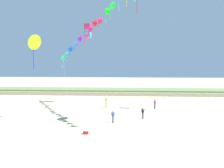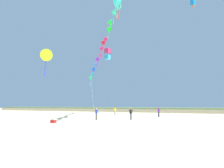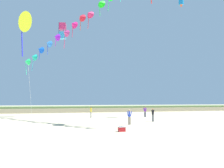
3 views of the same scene
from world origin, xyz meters
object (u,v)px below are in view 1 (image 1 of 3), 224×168
(person_mid_center, at_px, (106,102))
(person_far_left, at_px, (143,112))
(beach_cooler, at_px, (86,132))
(large_kite_mid_trail, at_px, (88,31))
(person_near_right, at_px, (155,103))
(person_near_left, at_px, (113,116))
(large_kite_outer_drift, at_px, (33,42))

(person_mid_center, bearing_deg, person_far_left, -54.44)
(person_far_left, relative_size, beach_cooler, 2.80)
(large_kite_mid_trail, relative_size, beach_cooler, 4.57)
(person_near_right, xyz_separation_m, beach_cooler, (-9.10, -15.71, -0.75))
(person_near_left, relative_size, person_mid_center, 0.95)
(person_near_left, xyz_separation_m, person_mid_center, (-2.03, 11.03, 0.05))
(person_near_left, bearing_deg, person_far_left, 32.70)
(person_near_left, xyz_separation_m, large_kite_mid_trail, (-6.05, 15.88, 13.31))
(person_far_left, relative_size, large_kite_mid_trail, 0.61)
(person_near_right, relative_size, beach_cooler, 2.88)
(person_far_left, bearing_deg, beach_cooler, -130.27)
(person_mid_center, height_order, large_kite_mid_trail, large_kite_mid_trail)
(person_near_right, bearing_deg, person_far_left, -107.42)
(person_far_left, distance_m, beach_cooler, 10.27)
(large_kite_outer_drift, bearing_deg, person_far_left, 3.94)
(large_kite_outer_drift, bearing_deg, person_near_right, 26.91)
(person_near_right, distance_m, person_far_left, 8.27)
(large_kite_mid_trail, xyz_separation_m, large_kite_outer_drift, (-5.08, -14.35, -3.51))
(person_mid_center, bearing_deg, large_kite_outer_drift, -133.75)
(person_near_right, xyz_separation_m, large_kite_outer_drift, (-17.61, -8.94, 9.78))
(person_near_right, height_order, large_kite_outer_drift, large_kite_outer_drift)
(beach_cooler, bearing_deg, large_kite_mid_trail, 99.22)
(beach_cooler, bearing_deg, large_kite_outer_drift, 141.45)
(person_near_right, relative_size, person_mid_center, 0.97)
(person_mid_center, distance_m, beach_cooler, 16.30)
(person_mid_center, bearing_deg, beach_cooler, -92.05)
(large_kite_mid_trail, distance_m, beach_cooler, 25.59)
(large_kite_mid_trail, height_order, large_kite_outer_drift, large_kite_mid_trail)
(person_near_left, bearing_deg, beach_cooler, -116.49)
(person_near_left, bearing_deg, person_mid_center, 100.45)
(large_kite_outer_drift, height_order, beach_cooler, large_kite_outer_drift)
(large_kite_outer_drift, distance_m, beach_cooler, 15.13)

